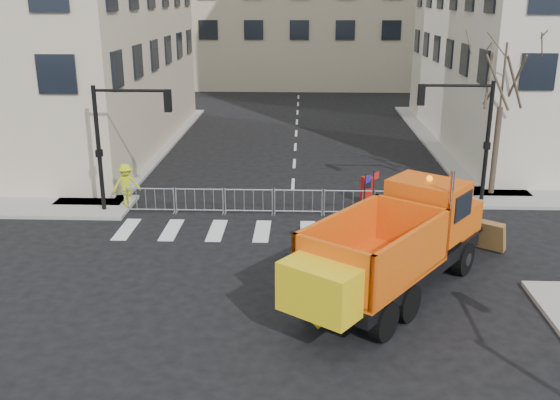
{
  "coord_description": "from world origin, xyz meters",
  "views": [
    {
      "loc": [
        0.47,
        -17.4,
        8.8
      ],
      "look_at": [
        -0.28,
        2.5,
        2.28
      ],
      "focal_mm": 40.0,
      "sensor_mm": 36.0,
      "label": 1
    }
  ],
  "objects_px": {
    "cop_b": "(451,219)",
    "cop_c": "(466,229)",
    "worker": "(126,184)",
    "cop_a": "(440,216)",
    "newspaper_box": "(367,189)",
    "plow_truck": "(394,244)"
  },
  "relations": [
    {
      "from": "plow_truck",
      "to": "cop_b",
      "type": "distance_m",
      "value": 5.7
    },
    {
      "from": "cop_b",
      "to": "worker",
      "type": "relative_size",
      "value": 0.9
    },
    {
      "from": "cop_b",
      "to": "newspaper_box",
      "type": "distance_m",
      "value": 4.98
    },
    {
      "from": "cop_c",
      "to": "newspaper_box",
      "type": "relative_size",
      "value": 1.85
    },
    {
      "from": "plow_truck",
      "to": "cop_c",
      "type": "distance_m",
      "value": 4.49
    },
    {
      "from": "newspaper_box",
      "to": "cop_a",
      "type": "bearing_deg",
      "value": -83.69
    },
    {
      "from": "cop_b",
      "to": "cop_c",
      "type": "height_order",
      "value": "cop_c"
    },
    {
      "from": "plow_truck",
      "to": "cop_c",
      "type": "xyz_separation_m",
      "value": [
        3.0,
        3.26,
        -0.7
      ]
    },
    {
      "from": "worker",
      "to": "cop_a",
      "type": "bearing_deg",
      "value": -36.34
    },
    {
      "from": "cop_b",
      "to": "cop_c",
      "type": "bearing_deg",
      "value": 94.08
    },
    {
      "from": "cop_b",
      "to": "newspaper_box",
      "type": "height_order",
      "value": "cop_b"
    },
    {
      "from": "cop_a",
      "to": "cop_b",
      "type": "distance_m",
      "value": 0.44
    },
    {
      "from": "cop_b",
      "to": "newspaper_box",
      "type": "xyz_separation_m",
      "value": [
        -2.78,
        4.13,
        -0.12
      ]
    },
    {
      "from": "cop_a",
      "to": "cop_c",
      "type": "relative_size",
      "value": 0.86
    },
    {
      "from": "cop_c",
      "to": "plow_truck",
      "type": "bearing_deg",
      "value": -14.85
    },
    {
      "from": "cop_b",
      "to": "cop_a",
      "type": "bearing_deg",
      "value": -22.41
    },
    {
      "from": "cop_a",
      "to": "newspaper_box",
      "type": "bearing_deg",
      "value": -80.23
    },
    {
      "from": "cop_c",
      "to": "cop_b",
      "type": "bearing_deg",
      "value": -147.43
    },
    {
      "from": "plow_truck",
      "to": "cop_a",
      "type": "distance_m",
      "value": 5.64
    },
    {
      "from": "cop_c",
      "to": "worker",
      "type": "xyz_separation_m",
      "value": [
        -13.39,
        4.81,
        0.05
      ]
    },
    {
      "from": "cop_a",
      "to": "worker",
      "type": "relative_size",
      "value": 0.95
    },
    {
      "from": "plow_truck",
      "to": "cop_c",
      "type": "bearing_deg",
      "value": -6.54
    }
  ]
}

